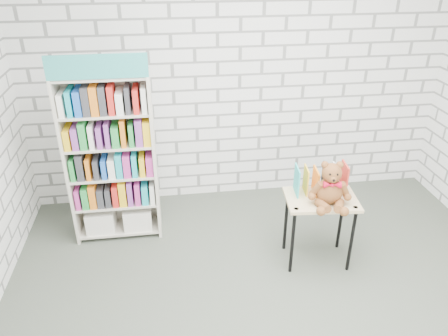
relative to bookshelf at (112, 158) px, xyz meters
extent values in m
plane|color=#41483C|center=(1.32, -1.36, -0.84)|extent=(4.50, 4.50, 0.00)
cube|color=silver|center=(1.32, 0.64, 0.56)|extent=(4.50, 0.02, 2.80)
cube|color=beige|center=(-0.40, -0.01, -0.02)|extent=(0.03, 0.32, 1.64)
cube|color=beige|center=(0.40, -0.01, -0.02)|extent=(0.03, 0.32, 1.64)
cube|color=beige|center=(0.00, 0.14, -0.02)|extent=(0.82, 0.02, 1.64)
cube|color=teal|center=(0.00, -0.16, 0.90)|extent=(0.82, 0.02, 0.20)
cube|color=beige|center=(0.00, -0.01, -0.79)|extent=(0.76, 0.30, 0.02)
cube|color=beige|center=(0.00, -0.01, -0.48)|extent=(0.76, 0.30, 0.02)
cube|color=beige|center=(0.00, -0.01, -0.17)|extent=(0.76, 0.30, 0.02)
cube|color=beige|center=(0.00, -0.01, 0.14)|extent=(0.76, 0.30, 0.02)
cube|color=beige|center=(0.00, -0.01, 0.45)|extent=(0.76, 0.30, 0.02)
cube|color=beige|center=(0.00, -0.01, 0.78)|extent=(0.76, 0.30, 0.02)
cube|color=silver|center=(-0.18, -0.01, -0.66)|extent=(0.27, 0.26, 0.22)
cube|color=silver|center=(0.18, -0.01, -0.66)|extent=(0.27, 0.26, 0.22)
cube|color=#19A5B2|center=(0.00, -0.02, -0.35)|extent=(0.76, 0.26, 0.22)
cube|color=white|center=(0.00, -0.02, -0.05)|extent=(0.76, 0.26, 0.22)
cube|color=purple|center=(0.00, -0.02, 0.26)|extent=(0.76, 0.26, 0.22)
cube|color=#333338|center=(0.00, -0.02, 0.57)|extent=(0.76, 0.26, 0.22)
cube|color=tan|center=(1.82, -0.69, -0.19)|extent=(0.65, 0.48, 0.03)
cylinder|color=black|center=(1.54, -0.83, -0.52)|extent=(0.03, 0.03, 0.63)
cylinder|color=black|center=(1.58, -0.50, -0.52)|extent=(0.03, 0.03, 0.63)
cylinder|color=black|center=(2.06, -0.88, -0.52)|extent=(0.03, 0.03, 0.63)
cylinder|color=black|center=(2.09, -0.55, -0.52)|extent=(0.03, 0.03, 0.63)
cylinder|color=black|center=(1.55, -0.82, -0.18)|extent=(0.04, 0.04, 0.01)
cylinder|color=black|center=(2.05, -0.87, -0.18)|extent=(0.04, 0.04, 0.01)
cube|color=#29B5B3|center=(1.62, -0.57, -0.05)|extent=(0.03, 0.19, 0.26)
cube|color=yellow|center=(1.70, -0.58, -0.05)|extent=(0.03, 0.19, 0.26)
cube|color=orange|center=(1.79, -0.59, -0.05)|extent=(0.03, 0.19, 0.26)
cube|color=black|center=(1.87, -0.60, -0.05)|extent=(0.03, 0.19, 0.26)
cube|color=silver|center=(1.95, -0.60, -0.05)|extent=(0.03, 0.19, 0.26)
cube|color=red|center=(2.03, -0.61, -0.05)|extent=(0.03, 0.19, 0.26)
ellipsoid|color=brown|center=(1.85, -0.77, -0.06)|extent=(0.23, 0.20, 0.23)
sphere|color=brown|center=(1.85, -0.77, 0.11)|extent=(0.16, 0.16, 0.16)
sphere|color=brown|center=(1.79, -0.75, 0.18)|extent=(0.06, 0.06, 0.06)
sphere|color=brown|center=(1.91, -0.77, 0.18)|extent=(0.06, 0.06, 0.06)
sphere|color=brown|center=(1.83, -0.84, 0.09)|extent=(0.07, 0.07, 0.07)
sphere|color=black|center=(1.81, -0.84, 0.13)|extent=(0.02, 0.02, 0.02)
sphere|color=black|center=(1.86, -0.84, 0.13)|extent=(0.02, 0.02, 0.02)
sphere|color=black|center=(1.83, -0.87, 0.10)|extent=(0.02, 0.02, 0.02)
cylinder|color=brown|center=(1.73, -0.77, -0.03)|extent=(0.12, 0.11, 0.16)
cylinder|color=brown|center=(1.96, -0.81, -0.03)|extent=(0.12, 0.09, 0.16)
sphere|color=brown|center=(1.69, -0.78, -0.10)|extent=(0.07, 0.07, 0.07)
sphere|color=brown|center=(1.99, -0.83, -0.10)|extent=(0.07, 0.07, 0.07)
cylinder|color=brown|center=(1.76, -0.87, -0.13)|extent=(0.09, 0.18, 0.09)
cylinder|color=brown|center=(1.89, -0.89, -0.13)|extent=(0.14, 0.19, 0.09)
sphere|color=brown|center=(1.72, -0.94, -0.14)|extent=(0.08, 0.08, 0.08)
sphere|color=brown|center=(1.91, -0.97, -0.14)|extent=(0.08, 0.08, 0.08)
cone|color=red|center=(1.80, -0.83, 0.04)|extent=(0.08, 0.07, 0.06)
cone|color=red|center=(1.87, -0.84, 0.04)|extent=(0.08, 0.07, 0.06)
sphere|color=red|center=(1.83, -0.84, 0.04)|extent=(0.04, 0.04, 0.04)
camera|label=1|loc=(0.52, -3.77, 1.81)|focal=35.00mm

